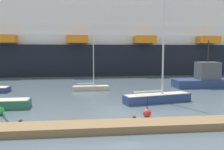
{
  "coord_description": "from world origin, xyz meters",
  "views": [
    {
      "loc": [
        -3.5,
        -20.17,
        5.05
      ],
      "look_at": [
        0.0,
        8.84,
        2.12
      ],
      "focal_mm": 40.19,
      "sensor_mm": 36.0,
      "label": 1
    }
  ],
  "objects": [
    {
      "name": "ground_plane",
      "position": [
        0.0,
        0.0,
        0.0
      ],
      "size": [
        600.0,
        600.0,
        0.0
      ],
      "primitive_type": "plane",
      "color": "#4C5B66"
    },
    {
      "name": "channel_buoy_1",
      "position": [
        1.33,
        -2.15,
        0.33
      ],
      "size": [
        0.63,
        0.63,
        1.57
      ],
      "color": "red",
      "rests_on": "ground_plane"
    },
    {
      "name": "dock_pier",
      "position": [
        0.0,
        -4.83,
        0.23
      ],
      "size": [
        18.71,
        2.15,
        0.56
      ],
      "color": "olive",
      "rests_on": "ground_plane"
    },
    {
      "name": "sailboat_3",
      "position": [
        3.7,
        2.92,
        0.59
      ],
      "size": [
        6.86,
        2.94,
        10.98
      ],
      "rotation": [
        0.0,
        0.0,
        0.23
      ],
      "color": "navy",
      "rests_on": "ground_plane"
    },
    {
      "name": "channel_buoy_0",
      "position": [
        -9.89,
        -0.16,
        0.34
      ],
      "size": [
        0.66,
        0.66,
        1.7
      ],
      "color": "green",
      "rests_on": "ground_plane"
    },
    {
      "name": "sailboat_0",
      "position": [
        -2.41,
        10.96,
        0.42
      ],
      "size": [
        4.5,
        1.17,
        8.27
      ],
      "rotation": [
        0.0,
        0.0,
        0.02
      ],
      "color": "#BCB29E",
      "rests_on": "ground_plane"
    },
    {
      "name": "fishing_boat_0",
      "position": [
        13.17,
        11.87,
        1.16
      ],
      "size": [
        8.31,
        3.01,
        6.33
      ],
      "rotation": [
        0.0,
        0.0,
        0.01
      ],
      "color": "navy",
      "rests_on": "ground_plane"
    },
    {
      "name": "cruise_ship",
      "position": [
        1.98,
        35.39,
        6.92
      ],
      "size": [
        110.27,
        17.62,
        21.49
      ],
      "rotation": [
        0.0,
        0.0,
        -0.0
      ],
      "color": "black",
      "rests_on": "ground_plane"
    }
  ]
}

